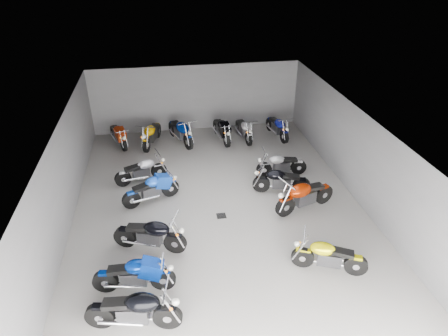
{
  "coord_description": "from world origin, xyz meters",
  "views": [
    {
      "loc": [
        -1.75,
        -11.45,
        8.2
      ],
      "look_at": [
        0.35,
        1.04,
        1.0
      ],
      "focal_mm": 32.0,
      "sensor_mm": 36.0,
      "label": 1
    }
  ],
  "objects_px": {
    "motorcycle_left_f": "(142,171)",
    "motorcycle_right_d": "(305,196)",
    "motorcycle_right_e": "(281,181)",
    "motorcycle_right_f": "(281,164)",
    "motorcycle_back_e": "(244,129)",
    "motorcycle_back_f": "(277,127)",
    "motorcycle_left_a": "(134,310)",
    "drain_grate": "(221,216)",
    "motorcycle_right_b": "(329,256)",
    "motorcycle_back_c": "(181,131)",
    "motorcycle_left_e": "(152,189)",
    "motorcycle_left_c": "(150,235)",
    "motorcycle_left_b": "(135,275)",
    "motorcycle_back_b": "(152,134)",
    "motorcycle_back_a": "(118,135)",
    "motorcycle_back_d": "(222,130)"
  },
  "relations": [
    {
      "from": "motorcycle_left_f",
      "to": "motorcycle_right_d",
      "type": "bearing_deg",
      "value": 47.22
    },
    {
      "from": "motorcycle_right_e",
      "to": "motorcycle_right_f",
      "type": "height_order",
      "value": "motorcycle_right_e"
    },
    {
      "from": "motorcycle_back_e",
      "to": "motorcycle_back_f",
      "type": "distance_m",
      "value": 1.63
    },
    {
      "from": "motorcycle_left_a",
      "to": "motorcycle_right_e",
      "type": "distance_m",
      "value": 7.35
    },
    {
      "from": "drain_grate",
      "to": "motorcycle_right_f",
      "type": "relative_size",
      "value": 0.16
    },
    {
      "from": "motorcycle_right_e",
      "to": "motorcycle_back_f",
      "type": "relative_size",
      "value": 0.98
    },
    {
      "from": "motorcycle_right_e",
      "to": "motorcycle_back_e",
      "type": "relative_size",
      "value": 1.0
    },
    {
      "from": "motorcycle_right_b",
      "to": "motorcycle_right_f",
      "type": "bearing_deg",
      "value": 19.95
    },
    {
      "from": "motorcycle_right_e",
      "to": "motorcycle_back_c",
      "type": "height_order",
      "value": "motorcycle_back_c"
    },
    {
      "from": "motorcycle_left_e",
      "to": "motorcycle_right_f",
      "type": "relative_size",
      "value": 1.0
    },
    {
      "from": "motorcycle_left_e",
      "to": "motorcycle_back_c",
      "type": "distance_m",
      "value": 4.89
    },
    {
      "from": "motorcycle_right_d",
      "to": "motorcycle_right_e",
      "type": "height_order",
      "value": "motorcycle_right_d"
    },
    {
      "from": "motorcycle_left_e",
      "to": "motorcycle_right_b",
      "type": "distance_m",
      "value": 6.53
    },
    {
      "from": "motorcycle_left_c",
      "to": "motorcycle_right_d",
      "type": "height_order",
      "value": "motorcycle_right_d"
    },
    {
      "from": "motorcycle_left_b",
      "to": "motorcycle_back_e",
      "type": "xyz_separation_m",
      "value": [
        4.83,
        8.78,
        -0.02
      ]
    },
    {
      "from": "motorcycle_back_b",
      "to": "motorcycle_right_d",
      "type": "bearing_deg",
      "value": 149.24
    },
    {
      "from": "motorcycle_left_a",
      "to": "motorcycle_back_c",
      "type": "relative_size",
      "value": 1.02
    },
    {
      "from": "motorcycle_left_e",
      "to": "motorcycle_left_c",
      "type": "bearing_deg",
      "value": -22.88
    },
    {
      "from": "drain_grate",
      "to": "motorcycle_left_c",
      "type": "bearing_deg",
      "value": -151.06
    },
    {
      "from": "motorcycle_left_c",
      "to": "motorcycle_right_f",
      "type": "relative_size",
      "value": 1.08
    },
    {
      "from": "motorcycle_right_f",
      "to": "motorcycle_back_f",
      "type": "relative_size",
      "value": 0.95
    },
    {
      "from": "motorcycle_right_d",
      "to": "motorcycle_right_e",
      "type": "bearing_deg",
      "value": 3.99
    },
    {
      "from": "motorcycle_left_e",
      "to": "motorcycle_right_d",
      "type": "bearing_deg",
      "value": 53.61
    },
    {
      "from": "motorcycle_left_a",
      "to": "motorcycle_right_d",
      "type": "relative_size",
      "value": 1.01
    },
    {
      "from": "motorcycle_left_b",
      "to": "motorcycle_back_a",
      "type": "height_order",
      "value": "motorcycle_left_b"
    },
    {
      "from": "motorcycle_left_a",
      "to": "motorcycle_left_e",
      "type": "height_order",
      "value": "motorcycle_left_a"
    },
    {
      "from": "motorcycle_right_e",
      "to": "motorcycle_back_a",
      "type": "relative_size",
      "value": 1.05
    },
    {
      "from": "motorcycle_left_a",
      "to": "motorcycle_left_f",
      "type": "xyz_separation_m",
      "value": [
        0.09,
        6.87,
        -0.07
      ]
    },
    {
      "from": "motorcycle_back_b",
      "to": "motorcycle_back_c",
      "type": "distance_m",
      "value": 1.33
    },
    {
      "from": "motorcycle_right_f",
      "to": "motorcycle_back_a",
      "type": "height_order",
      "value": "motorcycle_back_a"
    },
    {
      "from": "motorcycle_back_c",
      "to": "motorcycle_back_d",
      "type": "height_order",
      "value": "motorcycle_back_c"
    },
    {
      "from": "drain_grate",
      "to": "motorcycle_back_e",
      "type": "relative_size",
      "value": 0.15
    },
    {
      "from": "motorcycle_back_b",
      "to": "motorcycle_back_f",
      "type": "height_order",
      "value": "motorcycle_back_b"
    },
    {
      "from": "motorcycle_left_b",
      "to": "motorcycle_back_e",
      "type": "distance_m",
      "value": 10.02
    },
    {
      "from": "motorcycle_left_b",
      "to": "motorcycle_back_e",
      "type": "bearing_deg",
      "value": 158.01
    },
    {
      "from": "motorcycle_right_f",
      "to": "motorcycle_right_d",
      "type": "bearing_deg",
      "value": -175.6
    },
    {
      "from": "motorcycle_left_c",
      "to": "motorcycle_back_a",
      "type": "distance_m",
      "value": 7.66
    },
    {
      "from": "motorcycle_back_d",
      "to": "motorcycle_back_a",
      "type": "bearing_deg",
      "value": -12.33
    },
    {
      "from": "motorcycle_back_f",
      "to": "motorcycle_right_d",
      "type": "bearing_deg",
      "value": 72.29
    },
    {
      "from": "motorcycle_left_f",
      "to": "motorcycle_right_d",
      "type": "height_order",
      "value": "motorcycle_right_d"
    },
    {
      "from": "motorcycle_right_f",
      "to": "motorcycle_back_d",
      "type": "xyz_separation_m",
      "value": [
        -1.79,
        3.6,
        0.05
      ]
    },
    {
      "from": "motorcycle_right_b",
      "to": "motorcycle_back_d",
      "type": "relative_size",
      "value": 0.9
    },
    {
      "from": "motorcycle_left_a",
      "to": "motorcycle_back_b",
      "type": "height_order",
      "value": "motorcycle_left_a"
    },
    {
      "from": "motorcycle_left_f",
      "to": "motorcycle_back_f",
      "type": "bearing_deg",
      "value": 100.23
    },
    {
      "from": "motorcycle_left_b",
      "to": "motorcycle_back_b",
      "type": "relative_size",
      "value": 1.01
    },
    {
      "from": "drain_grate",
      "to": "motorcycle_right_f",
      "type": "distance_m",
      "value": 3.66
    },
    {
      "from": "motorcycle_back_a",
      "to": "motorcycle_back_d",
      "type": "height_order",
      "value": "motorcycle_back_d"
    },
    {
      "from": "motorcycle_left_f",
      "to": "motorcycle_back_f",
      "type": "xyz_separation_m",
      "value": [
        6.35,
        3.11,
        0.03
      ]
    },
    {
      "from": "motorcycle_left_b",
      "to": "motorcycle_back_d",
      "type": "height_order",
      "value": "motorcycle_back_d"
    },
    {
      "from": "motorcycle_right_b",
      "to": "motorcycle_right_f",
      "type": "xyz_separation_m",
      "value": [
        0.22,
        5.37,
        -0.02
      ]
    }
  ]
}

